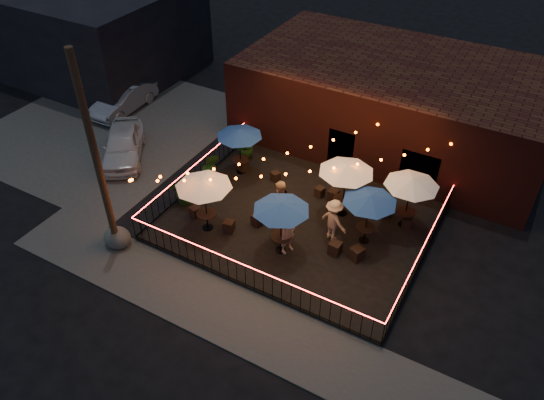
{
  "coord_description": "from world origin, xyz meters",
  "views": [
    {
      "loc": [
        7.02,
        -12.53,
        14.12
      ],
      "look_at": [
        -0.99,
        1.61,
        1.11
      ],
      "focal_mm": 35.0,
      "sensor_mm": 36.0,
      "label": 1
    }
  ],
  "objects_px": {
    "utility_pole": "(97,161)",
    "cafe_table_4": "(370,199)",
    "cooler": "(215,187)",
    "boulder": "(117,238)",
    "cafe_table_2": "(281,207)",
    "cafe_table_5": "(412,182)",
    "cafe_table_1": "(239,133)",
    "cafe_table_3": "(346,169)",
    "cafe_table_0": "(204,184)"
  },
  "relations": [
    {
      "from": "utility_pole",
      "to": "cafe_table_4",
      "type": "relative_size",
      "value": 3.46
    },
    {
      "from": "utility_pole",
      "to": "cooler",
      "type": "distance_m",
      "value": 5.81
    },
    {
      "from": "cooler",
      "to": "boulder",
      "type": "distance_m",
      "value": 4.58
    },
    {
      "from": "cafe_table_2",
      "to": "boulder",
      "type": "bearing_deg",
      "value": -154.63
    },
    {
      "from": "cafe_table_4",
      "to": "cafe_table_5",
      "type": "bearing_deg",
      "value": 57.88
    },
    {
      "from": "utility_pole",
      "to": "cafe_table_1",
      "type": "bearing_deg",
      "value": 75.82
    },
    {
      "from": "cafe_table_5",
      "to": "cafe_table_3",
      "type": "bearing_deg",
      "value": -167.44
    },
    {
      "from": "cafe_table_1",
      "to": "cafe_table_4",
      "type": "bearing_deg",
      "value": -12.95
    },
    {
      "from": "cafe_table_3",
      "to": "utility_pole",
      "type": "bearing_deg",
      "value": -138.71
    },
    {
      "from": "utility_pole",
      "to": "cafe_table_2",
      "type": "height_order",
      "value": "utility_pole"
    },
    {
      "from": "cafe_table_1",
      "to": "cafe_table_3",
      "type": "bearing_deg",
      "value": -4.63
    },
    {
      "from": "cafe_table_5",
      "to": "cooler",
      "type": "distance_m",
      "value": 8.11
    },
    {
      "from": "cafe_table_2",
      "to": "cafe_table_5",
      "type": "height_order",
      "value": "same"
    },
    {
      "from": "cafe_table_1",
      "to": "boulder",
      "type": "relative_size",
      "value": 2.49
    },
    {
      "from": "cafe_table_0",
      "to": "boulder",
      "type": "distance_m",
      "value": 3.97
    },
    {
      "from": "boulder",
      "to": "cooler",
      "type": "bearing_deg",
      "value": 70.28
    },
    {
      "from": "cafe_table_2",
      "to": "boulder",
      "type": "distance_m",
      "value": 6.52
    },
    {
      "from": "cafe_table_0",
      "to": "cafe_table_1",
      "type": "distance_m",
      "value": 3.96
    },
    {
      "from": "cafe_table_2",
      "to": "boulder",
      "type": "relative_size",
      "value": 2.33
    },
    {
      "from": "cafe_table_3",
      "to": "cooler",
      "type": "relative_size",
      "value": 3.21
    },
    {
      "from": "cafe_table_3",
      "to": "cafe_table_4",
      "type": "bearing_deg",
      "value": -37.78
    },
    {
      "from": "cooler",
      "to": "boulder",
      "type": "bearing_deg",
      "value": -110.26
    },
    {
      "from": "cafe_table_1",
      "to": "cafe_table_2",
      "type": "height_order",
      "value": "cafe_table_2"
    },
    {
      "from": "cafe_table_1",
      "to": "cafe_table_5",
      "type": "height_order",
      "value": "cafe_table_5"
    },
    {
      "from": "cafe_table_0",
      "to": "boulder",
      "type": "bearing_deg",
      "value": -136.49
    },
    {
      "from": "cooler",
      "to": "cafe_table_0",
      "type": "bearing_deg",
      "value": -63.96
    },
    {
      "from": "cafe_table_0",
      "to": "cafe_table_3",
      "type": "relative_size",
      "value": 1.15
    },
    {
      "from": "utility_pole",
      "to": "cafe_table_3",
      "type": "relative_size",
      "value": 3.31
    },
    {
      "from": "cafe_table_0",
      "to": "cooler",
      "type": "height_order",
      "value": "cafe_table_0"
    },
    {
      "from": "cafe_table_0",
      "to": "cafe_table_3",
      "type": "height_order",
      "value": "cafe_table_3"
    },
    {
      "from": "cafe_table_5",
      "to": "cafe_table_0",
      "type": "bearing_deg",
      "value": -149.23
    },
    {
      "from": "cafe_table_3",
      "to": "cafe_table_5",
      "type": "xyz_separation_m",
      "value": [
        2.43,
        0.54,
        -0.1
      ]
    },
    {
      "from": "utility_pole",
      "to": "boulder",
      "type": "height_order",
      "value": "utility_pole"
    },
    {
      "from": "cafe_table_0",
      "to": "cafe_table_1",
      "type": "bearing_deg",
      "value": 102.83
    },
    {
      "from": "cooler",
      "to": "cafe_table_2",
      "type": "bearing_deg",
      "value": -22.34
    },
    {
      "from": "boulder",
      "to": "cafe_table_2",
      "type": "bearing_deg",
      "value": 25.37
    },
    {
      "from": "cafe_table_3",
      "to": "cafe_table_5",
      "type": "distance_m",
      "value": 2.49
    },
    {
      "from": "cafe_table_0",
      "to": "cafe_table_2",
      "type": "height_order",
      "value": "cafe_table_0"
    },
    {
      "from": "utility_pole",
      "to": "cafe_table_1",
      "type": "height_order",
      "value": "utility_pole"
    },
    {
      "from": "boulder",
      "to": "cafe_table_5",
      "type": "bearing_deg",
      "value": 34.69
    },
    {
      "from": "cafe_table_1",
      "to": "cafe_table_4",
      "type": "distance_m",
      "value": 6.71
    },
    {
      "from": "cafe_table_5",
      "to": "boulder",
      "type": "bearing_deg",
      "value": -145.31
    },
    {
      "from": "cafe_table_0",
      "to": "cafe_table_3",
      "type": "xyz_separation_m",
      "value": [
        4.26,
        3.44,
        0.02
      ]
    },
    {
      "from": "cafe_table_0",
      "to": "cafe_table_5",
      "type": "distance_m",
      "value": 7.78
    },
    {
      "from": "utility_pole",
      "to": "cafe_table_3",
      "type": "xyz_separation_m",
      "value": [
        6.73,
        5.91,
        -1.64
      ]
    },
    {
      "from": "utility_pole",
      "to": "cafe_table_3",
      "type": "height_order",
      "value": "utility_pole"
    },
    {
      "from": "cafe_table_1",
      "to": "cooler",
      "type": "distance_m",
      "value": 2.54
    },
    {
      "from": "utility_pole",
      "to": "cafe_table_4",
      "type": "xyz_separation_m",
      "value": [
        8.14,
        4.83,
        -1.81
      ]
    },
    {
      "from": "cafe_table_2",
      "to": "cafe_table_3",
      "type": "distance_m",
      "value": 3.34
    },
    {
      "from": "cafe_table_0",
      "to": "cafe_table_2",
      "type": "bearing_deg",
      "value": 5.32
    }
  ]
}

